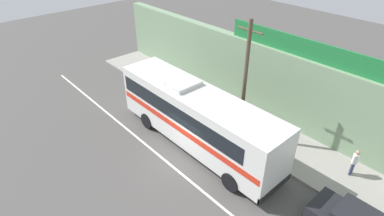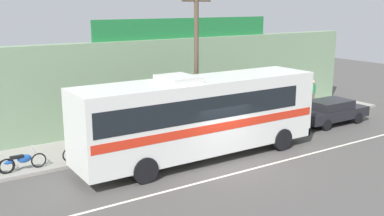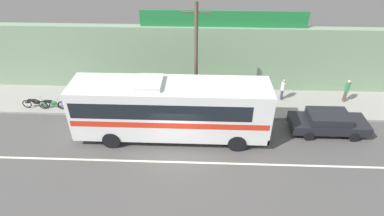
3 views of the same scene
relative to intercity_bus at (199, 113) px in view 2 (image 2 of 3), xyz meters
name	(u,v)px [view 2 (image 2 of 3)]	position (x,y,z in m)	size (l,w,h in m)	color
ground_plane	(228,166)	(0.48, -1.52, -2.07)	(70.00, 70.00, 0.00)	#4F4C49
sidewalk_slab	(166,135)	(0.48, 3.68, -2.00)	(30.00, 3.60, 0.14)	gray
storefront_facade	(146,84)	(0.48, 5.83, 0.33)	(30.00, 0.70, 4.80)	gray
storefront_billboard	(187,28)	(3.18, 5.83, 3.28)	(11.27, 0.12, 1.10)	#1E7538
road_center_stripe	(240,172)	(0.48, -2.32, -2.06)	(30.00, 0.14, 0.01)	silver
intercity_bus	(199,113)	(0.00, 0.00, 0.00)	(11.22, 2.66, 3.78)	silver
parked_car	(331,111)	(9.56, 0.73, -1.33)	(4.58, 1.89, 1.37)	black
utility_pole	(196,62)	(1.44, 2.35, 1.85)	(1.60, 0.22, 7.28)	brown
motorcycle_blue	(83,150)	(-4.44, 2.32, -1.50)	(1.86, 0.56, 0.94)	black
motorcycle_red	(22,161)	(-6.95, 2.35, -1.50)	(1.84, 0.56, 0.94)	black
pedestrian_near_shop	(151,120)	(-0.63, 3.22, -0.93)	(0.30, 0.48, 1.70)	navy
pedestrian_by_curb	(313,91)	(11.85, 4.12, -0.95)	(0.30, 0.48, 1.68)	brown
pedestrian_far_right	(262,99)	(7.49, 4.22, -1.02)	(0.30, 0.48, 1.57)	navy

